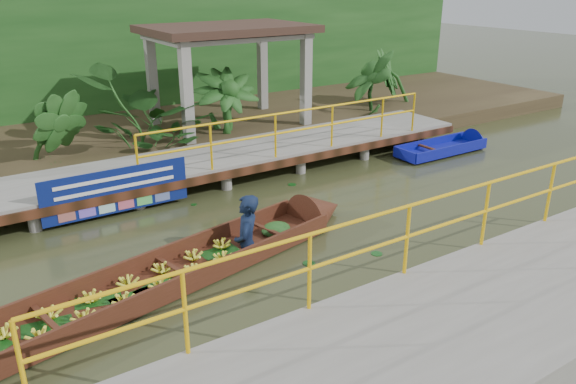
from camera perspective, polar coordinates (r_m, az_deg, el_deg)
ground at (r=9.99m, az=-4.24°, el=-5.45°), size 80.00×80.00×0.00m
land_strip at (r=16.50m, az=-17.09°, el=5.35°), size 30.00×8.00×0.45m
far_dock at (r=12.71m, az=-11.76°, el=2.44°), size 16.00×2.06×1.66m
near_dock at (r=7.64m, az=18.77°, el=-13.20°), size 18.00×2.40×1.73m
pavilion at (r=15.99m, az=-6.17°, el=15.16°), size 4.40×3.00×3.00m
foliage_backdrop at (r=18.53m, az=-20.00°, el=12.32°), size 30.00×0.80×4.00m
vendor_boat at (r=8.67m, az=-14.90°, el=-8.61°), size 9.83×2.98×2.27m
moored_blue_boat at (r=16.08m, az=17.06°, el=4.61°), size 3.11×0.85×0.74m
blue_banner at (r=11.40m, az=-16.98°, el=0.15°), size 2.87×0.04×0.90m
tropical_plants at (r=15.00m, az=-6.75°, el=9.16°), size 14.48×1.48×1.85m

